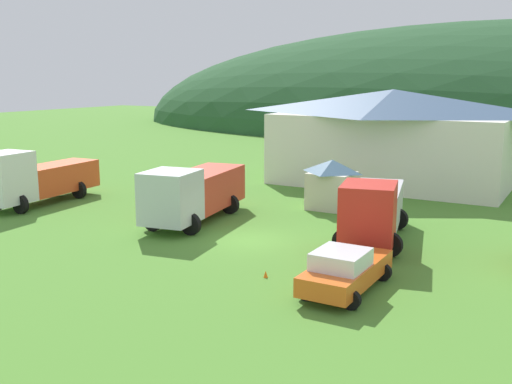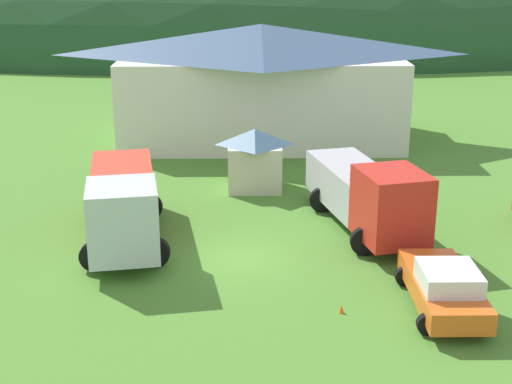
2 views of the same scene
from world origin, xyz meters
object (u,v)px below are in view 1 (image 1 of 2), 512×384
(tow_truck_silver, at_px, (193,192))
(depot_building, at_px, (392,136))
(service_pickup_orange, at_px, (345,270))
(traffic_cone_near_pickup, at_px, (266,277))
(play_shed_cream, at_px, (332,184))
(crane_truck_red, at_px, (373,208))
(heavy_rig_white, at_px, (34,178))

(tow_truck_silver, bearing_deg, depot_building, 151.66)
(service_pickup_orange, bearing_deg, traffic_cone_near_pickup, -87.26)
(play_shed_cream, bearing_deg, crane_truck_red, -51.84)
(play_shed_cream, distance_m, crane_truck_red, 7.29)
(service_pickup_orange, relative_size, traffic_cone_near_pickup, 9.04)
(tow_truck_silver, distance_m, traffic_cone_near_pickup, 9.93)
(depot_building, xyz_separation_m, heavy_rig_white, (-16.65, -17.92, -1.83))
(depot_building, distance_m, play_shed_cream, 10.00)
(heavy_rig_white, height_order, crane_truck_red, heavy_rig_white)
(play_shed_cream, bearing_deg, traffic_cone_near_pickup, -78.53)
(play_shed_cream, height_order, service_pickup_orange, play_shed_cream)
(play_shed_cream, bearing_deg, tow_truck_silver, -127.44)
(crane_truck_red, bearing_deg, depot_building, -178.77)
(heavy_rig_white, relative_size, tow_truck_silver, 0.96)
(play_shed_cream, distance_m, heavy_rig_white, 18.08)
(depot_building, bearing_deg, play_shed_cream, -92.99)
(depot_building, xyz_separation_m, traffic_cone_near_pickup, (2.07, -22.51, -3.54))
(depot_building, height_order, play_shed_cream, depot_building)
(depot_building, xyz_separation_m, tow_truck_silver, (-5.72, -16.58, -1.86))
(tow_truck_silver, relative_size, traffic_cone_near_pickup, 15.73)
(tow_truck_silver, bearing_deg, service_pickup_orange, 53.03)
(play_shed_cream, xyz_separation_m, crane_truck_red, (4.50, -5.73, 0.11))
(play_shed_cream, distance_m, tow_truck_silver, 8.56)
(tow_truck_silver, height_order, service_pickup_orange, tow_truck_silver)
(heavy_rig_white, xyz_separation_m, traffic_cone_near_pickup, (18.73, -4.59, -1.71))
(traffic_cone_near_pickup, bearing_deg, service_pickup_orange, 2.51)
(play_shed_cream, relative_size, traffic_cone_near_pickup, 5.44)
(depot_building, relative_size, traffic_cone_near_pickup, 32.18)
(crane_truck_red, relative_size, traffic_cone_near_pickup, 15.63)
(depot_building, bearing_deg, traffic_cone_near_pickup, -84.74)
(heavy_rig_white, distance_m, service_pickup_orange, 22.44)
(service_pickup_orange, bearing_deg, depot_building, -166.37)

